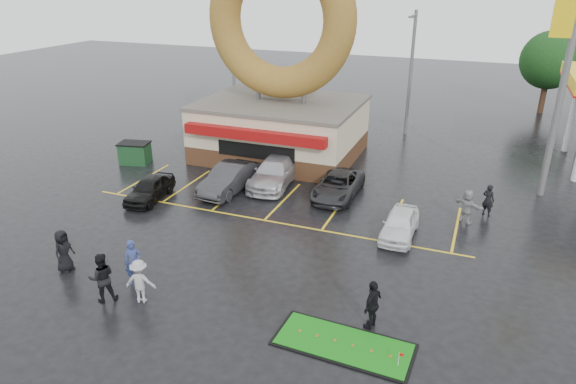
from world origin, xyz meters
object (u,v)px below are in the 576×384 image
(donut_shop, at_px, (281,89))
(shell_sign, at_px, (568,59))
(car_grey, at_px, (338,185))
(streetlight_left, at_px, (233,62))
(car_silver, at_px, (275,172))
(car_black, at_px, (150,189))
(car_dgrey, at_px, (229,178))
(car_white, at_px, (400,224))
(dumpster, at_px, (135,154))
(putting_green, at_px, (344,344))
(streetlight_mid, at_px, (411,71))
(person_blue, at_px, (133,262))
(person_cameraman, at_px, (373,304))

(donut_shop, distance_m, shell_sign, 16.29)
(donut_shop, xyz_separation_m, car_grey, (5.54, -5.33, -3.82))
(car_grey, bearing_deg, streetlight_left, 135.58)
(shell_sign, bearing_deg, car_silver, -164.43)
(car_black, bearing_deg, shell_sign, 17.09)
(shell_sign, height_order, car_dgrey, shell_sign)
(car_white, bearing_deg, car_black, -176.84)
(car_dgrey, height_order, dumpster, car_dgrey)
(putting_green, bearing_deg, shell_sign, 67.29)
(dumpster, relative_size, putting_green, 0.39)
(streetlight_mid, bearing_deg, car_dgrey, -116.36)
(shell_sign, relative_size, car_dgrey, 2.29)
(car_dgrey, bearing_deg, car_silver, 47.13)
(streetlight_mid, height_order, car_grey, streetlight_mid)
(streetlight_mid, bearing_deg, car_grey, -96.27)
(streetlight_mid, xyz_separation_m, person_blue, (-6.47, -24.52, -3.84))
(shell_sign, distance_m, putting_green, 19.01)
(car_white, height_order, person_blue, person_blue)
(car_grey, height_order, dumpster, dumpster)
(donut_shop, distance_m, car_silver, 6.42)
(donut_shop, bearing_deg, putting_green, -61.71)
(streetlight_left, relative_size, person_cameraman, 4.89)
(dumpster, bearing_deg, car_black, -59.12)
(donut_shop, bearing_deg, dumpster, -148.78)
(donut_shop, height_order, putting_green, donut_shop)
(dumpster, bearing_deg, person_cameraman, -44.14)
(car_dgrey, relative_size, dumpster, 2.57)
(car_silver, distance_m, person_cameraman, 13.63)
(car_white, height_order, putting_green, car_white)
(person_blue, relative_size, person_cameraman, 1.02)
(car_black, bearing_deg, person_cameraman, -31.19)
(streetlight_left, distance_m, car_grey, 18.03)
(streetlight_mid, bearing_deg, car_white, -81.35)
(streetlight_mid, distance_m, putting_green, 25.64)
(shell_sign, height_order, person_blue, shell_sign)
(dumpster, bearing_deg, car_white, -25.13)
(car_dgrey, distance_m, dumpster, 8.05)
(donut_shop, bearing_deg, person_cameraman, -58.14)
(donut_shop, distance_m, person_blue, 16.95)
(car_white, bearing_deg, car_grey, 139.45)
(shell_sign, xyz_separation_m, car_black, (-19.80, -8.50, -6.74))
(car_black, distance_m, putting_green, 15.14)
(dumpster, bearing_deg, streetlight_left, 71.58)
(car_grey, distance_m, dumpster, 13.69)
(streetlight_mid, height_order, person_cameraman, streetlight_mid)
(car_silver, relative_size, person_cameraman, 2.82)
(shell_sign, bearing_deg, person_blue, -134.75)
(dumpster, distance_m, putting_green, 21.25)
(dumpster, bearing_deg, car_grey, -14.54)
(shell_sign, bearing_deg, donut_shop, 176.53)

